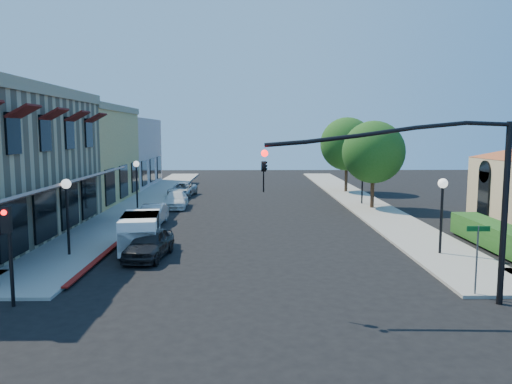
{
  "coord_description": "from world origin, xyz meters",
  "views": [
    {
      "loc": [
        -0.29,
        -14.34,
        5.67
      ],
      "look_at": [
        0.07,
        11.05,
        2.6
      ],
      "focal_mm": 35.0,
      "sensor_mm": 36.0,
      "label": 1
    }
  ],
  "objects_px": {
    "street_name_sign": "(477,249)",
    "white_van": "(140,230)",
    "lamppost_left_far": "(136,172)",
    "lamppost_right_near": "(442,197)",
    "signal_mast_arm": "(440,181)",
    "lamppost_right_far": "(363,170)",
    "parked_car_a": "(149,244)",
    "lamppost_left_near": "(67,197)",
    "street_tree_a": "(373,152)",
    "parked_car_c": "(176,200)",
    "parked_car_d": "(182,189)",
    "parked_car_b": "(153,215)",
    "secondary_signal": "(8,237)",
    "street_tree_b": "(347,144)"
  },
  "relations": [
    {
      "from": "lamppost_left_near",
      "to": "white_van",
      "type": "xyz_separation_m",
      "value": [
        3.01,
        1.12,
        -1.74
      ]
    },
    {
      "from": "street_name_sign",
      "to": "street_tree_b",
      "type": "bearing_deg",
      "value": 87.5
    },
    {
      "from": "parked_car_c",
      "to": "parked_car_d",
      "type": "xyz_separation_m",
      "value": [
        -0.41,
        6.93,
        -0.01
      ]
    },
    {
      "from": "street_tree_a",
      "to": "white_van",
      "type": "relative_size",
      "value": 1.6
    },
    {
      "from": "street_tree_a",
      "to": "secondary_signal",
      "type": "height_order",
      "value": "street_tree_a"
    },
    {
      "from": "street_name_sign",
      "to": "parked_car_d",
      "type": "height_order",
      "value": "street_name_sign"
    },
    {
      "from": "lamppost_right_far",
      "to": "white_van",
      "type": "xyz_separation_m",
      "value": [
        -13.99,
        -14.88,
        -1.74
      ]
    },
    {
      "from": "lamppost_left_far",
      "to": "lamppost_right_near",
      "type": "xyz_separation_m",
      "value": [
        17.0,
        -14.0,
        0.0
      ]
    },
    {
      "from": "lamppost_left_near",
      "to": "lamppost_right_near",
      "type": "distance_m",
      "value": 17.0
    },
    {
      "from": "parked_car_b",
      "to": "lamppost_right_near",
      "type": "bearing_deg",
      "value": -26.79
    },
    {
      "from": "street_tree_a",
      "to": "lamppost_left_near",
      "type": "distance_m",
      "value": 22.3
    },
    {
      "from": "street_tree_b",
      "to": "parked_car_c",
      "type": "distance_m",
      "value": 17.75
    },
    {
      "from": "signal_mast_arm",
      "to": "white_van",
      "type": "xyz_separation_m",
      "value": [
        -11.35,
        7.63,
        -3.09
      ]
    },
    {
      "from": "street_tree_a",
      "to": "signal_mast_arm",
      "type": "relative_size",
      "value": 0.81
    },
    {
      "from": "parked_car_c",
      "to": "parked_car_d",
      "type": "distance_m",
      "value": 6.95
    },
    {
      "from": "signal_mast_arm",
      "to": "parked_car_a",
      "type": "relative_size",
      "value": 2.05
    },
    {
      "from": "secondary_signal",
      "to": "parked_car_d",
      "type": "height_order",
      "value": "secondary_signal"
    },
    {
      "from": "signal_mast_arm",
      "to": "lamppost_right_far",
      "type": "relative_size",
      "value": 2.24
    },
    {
      "from": "street_name_sign",
      "to": "white_van",
      "type": "height_order",
      "value": "street_name_sign"
    },
    {
      "from": "street_name_sign",
      "to": "lamppost_left_far",
      "type": "height_order",
      "value": "lamppost_left_far"
    },
    {
      "from": "street_name_sign",
      "to": "lamppost_right_far",
      "type": "relative_size",
      "value": 0.7
    },
    {
      "from": "lamppost_right_far",
      "to": "lamppost_left_far",
      "type": "bearing_deg",
      "value": -173.29
    },
    {
      "from": "lamppost_left_near",
      "to": "parked_car_c",
      "type": "xyz_separation_m",
      "value": [
        2.71,
        14.68,
        -2.14
      ]
    },
    {
      "from": "parked_car_a",
      "to": "parked_car_b",
      "type": "distance_m",
      "value": 8.25
    },
    {
      "from": "lamppost_right_near",
      "to": "lamppost_right_far",
      "type": "relative_size",
      "value": 1.0
    },
    {
      "from": "street_tree_b",
      "to": "lamppost_left_far",
      "type": "xyz_separation_m",
      "value": [
        -17.3,
        -10.0,
        -1.81
      ]
    },
    {
      "from": "lamppost_left_near",
      "to": "lamppost_left_far",
      "type": "bearing_deg",
      "value": 90.0
    },
    {
      "from": "lamppost_right_near",
      "to": "parked_car_b",
      "type": "xyz_separation_m",
      "value": [
        -14.7,
        7.85,
        -2.12
      ]
    },
    {
      "from": "lamppost_right_far",
      "to": "parked_car_d",
      "type": "height_order",
      "value": "lamppost_right_far"
    },
    {
      "from": "street_tree_a",
      "to": "lamppost_right_near",
      "type": "bearing_deg",
      "value": -91.23
    },
    {
      "from": "street_name_sign",
      "to": "parked_car_a",
      "type": "bearing_deg",
      "value": 155.83
    },
    {
      "from": "secondary_signal",
      "to": "street_name_sign",
      "type": "relative_size",
      "value": 1.33
    },
    {
      "from": "lamppost_left_near",
      "to": "lamppost_right_far",
      "type": "xyz_separation_m",
      "value": [
        17.0,
        16.0,
        0.0
      ]
    },
    {
      "from": "lamppost_left_near",
      "to": "secondary_signal",
      "type": "bearing_deg",
      "value": -85.66
    },
    {
      "from": "lamppost_right_far",
      "to": "parked_car_d",
      "type": "distance_m",
      "value": 15.88
    },
    {
      "from": "lamppost_right_near",
      "to": "parked_car_b",
      "type": "height_order",
      "value": "lamppost_right_near"
    },
    {
      "from": "street_tree_b",
      "to": "lamppost_left_far",
      "type": "distance_m",
      "value": 20.06
    },
    {
      "from": "signal_mast_arm",
      "to": "secondary_signal",
      "type": "bearing_deg",
      "value": -179.63
    },
    {
      "from": "white_van",
      "to": "parked_car_c",
      "type": "height_order",
      "value": "white_van"
    },
    {
      "from": "street_name_sign",
      "to": "lamppost_right_near",
      "type": "xyz_separation_m",
      "value": [
        1.0,
        5.8,
        1.04
      ]
    },
    {
      "from": "signal_mast_arm",
      "to": "lamppost_left_far",
      "type": "distance_m",
      "value": 25.07
    },
    {
      "from": "secondary_signal",
      "to": "lamppost_left_far",
      "type": "height_order",
      "value": "lamppost_left_far"
    },
    {
      "from": "lamppost_right_far",
      "to": "parked_car_c",
      "type": "xyz_separation_m",
      "value": [
        -14.29,
        -1.32,
        -2.14
      ]
    },
    {
      "from": "lamppost_left_far",
      "to": "white_van",
      "type": "xyz_separation_m",
      "value": [
        3.01,
        -12.88,
        -1.74
      ]
    },
    {
      "from": "parked_car_b",
      "to": "white_van",
      "type": "bearing_deg",
      "value": -82.7
    },
    {
      "from": "parked_car_b",
      "to": "parked_car_d",
      "type": "bearing_deg",
      "value": 91.32
    },
    {
      "from": "lamppost_left_near",
      "to": "lamppost_left_far",
      "type": "distance_m",
      "value": 14.0
    },
    {
      "from": "lamppost_right_near",
      "to": "parked_car_b",
      "type": "distance_m",
      "value": 16.8
    },
    {
      "from": "signal_mast_arm",
      "to": "parked_car_c",
      "type": "bearing_deg",
      "value": 118.79
    },
    {
      "from": "street_tree_b",
      "to": "lamppost_left_near",
      "type": "xyz_separation_m",
      "value": [
        -17.3,
        -24.0,
        -1.81
      ]
    }
  ]
}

